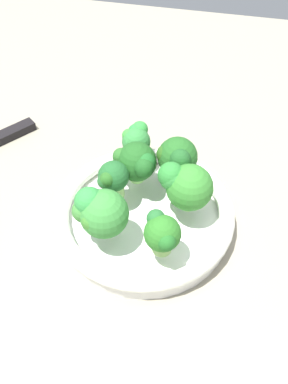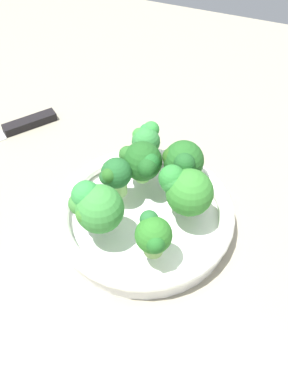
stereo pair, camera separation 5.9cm
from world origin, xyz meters
TOP-DOWN VIEW (x-y plane):
  - ground_plane at (0.00, 0.00)cm, footprint 130.00×130.00cm
  - bowl at (-3.13, -0.71)cm, footprint 25.58×25.58cm
  - broccoli_floret_0 at (-2.10, 3.92)cm, footprint 4.59×4.31cm
  - broccoli_floret_1 at (-8.72, 3.78)cm, footprint 6.39×7.24cm
  - broccoli_floret_2 at (6.40, 2.58)cm, footprint 5.10×4.33cm
  - broccoli_floret_3 at (1.53, 1.28)cm, footprint 6.38×6.79cm
  - broccoli_floret_4 at (-9.70, -4.42)cm, footprint 5.24×4.69cm
  - broccoli_floret_5 at (-1.61, -6.04)cm, footprint 6.65×7.61cm
  - broccoli_floret_6 at (3.46, -4.01)cm, footprint 6.19×5.89cm
  - knife at (6.80, 29.37)cm, footprint 22.35×18.38cm

SIDE VIEW (x-z plane):
  - ground_plane at x=0.00cm, z-range -2.50..0.00cm
  - knife at x=6.80cm, z-range -0.20..1.30cm
  - bowl at x=-3.13cm, z-range 0.04..4.03cm
  - broccoli_floret_4 at x=-9.70cm, z-range 4.45..10.19cm
  - broccoli_floret_0 at x=-2.10cm, z-range 4.48..10.44cm
  - broccoli_floret_2 at x=6.40cm, z-range 4.67..10.36cm
  - broccoli_floret_3 at x=1.53cm, z-range 4.48..10.88cm
  - broccoli_floret_6 at x=3.46cm, z-range 4.51..11.28cm
  - broccoli_floret_1 at x=-8.72cm, z-range 4.49..11.83cm
  - broccoli_floret_5 at x=-1.61cm, z-range 4.58..11.75cm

